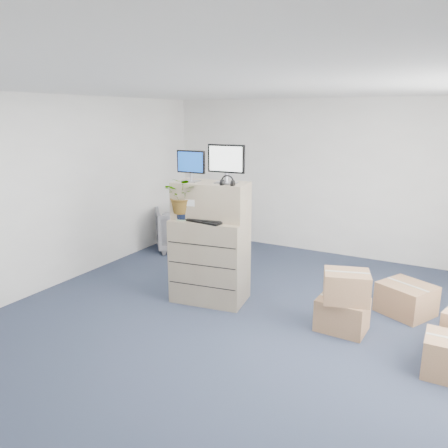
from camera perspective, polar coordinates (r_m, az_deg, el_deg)
The scene contains 16 objects.
ground at distance 5.43m, azimuth 1.17°, elevation -13.45°, with size 7.00×7.00×0.00m, color #272D47.
wall_back at distance 8.17m, azimuth 12.76°, elevation 5.95°, with size 6.00×0.02×2.80m, color silver.
filing_cabinet_lower at distance 6.00m, azimuth -1.84°, elevation -4.72°, with size 0.99×0.60×1.15m, color #9E886D.
filing_cabinet_upper at distance 5.84m, azimuth -1.70°, elevation 3.09°, with size 0.99×0.49×0.49m, color #9E886D.
monitor_left at distance 5.84m, azimuth -4.35°, elevation 7.79°, with size 0.42×0.16×0.41m.
monitor_right at distance 5.65m, azimuth 0.28°, elevation 8.13°, with size 0.51×0.21×0.50m.
headphones at distance 5.52m, azimuth 0.45°, elevation 5.54°, with size 0.17×0.17×0.02m, color black.
keyboard at distance 5.71m, azimuth -2.55°, elevation 0.42°, with size 0.53×0.22×0.03m, color black.
mouse at distance 5.67m, azimuth 0.45°, elevation 0.38°, with size 0.10×0.06×0.04m, color silver.
water_bottle at distance 5.83m, azimuth -1.06°, elevation 2.10°, with size 0.08×0.08×0.30m, color gray.
phone_dock at distance 5.89m, azimuth -2.40°, elevation 1.28°, with size 0.08×0.07×0.16m.
external_drive at distance 5.82m, azimuth 1.28°, elevation 0.86°, with size 0.20×0.15×0.06m, color black.
tissue_box at distance 5.82m, azimuth 1.87°, elevation 1.63°, with size 0.25×0.12×0.09m, color #3D93D1.
potted_plant at distance 5.80m, azimuth -5.43°, elevation 3.10°, with size 0.45×0.49×0.46m.
office_chair at distance 8.36m, azimuth -5.88°, elevation -0.35°, with size 0.84×0.79×0.87m, color slate.
cardboard_boxes at distance 5.48m, azimuth 23.60°, elevation -11.39°, with size 2.14×1.89×0.75m.
Camera 1 is at (2.22, -4.27, 2.51)m, focal length 35.00 mm.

